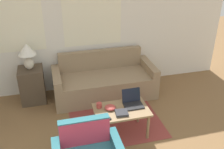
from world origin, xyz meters
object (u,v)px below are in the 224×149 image
Objects in this scene: table_lamp at (27,53)px; snack_bowl at (110,107)px; couch at (104,82)px; laptop at (133,102)px; coffee_table at (121,113)px; book_red at (122,113)px; cup_navy at (99,105)px; tv_remote at (107,117)px.

table_lamp reaches higher than snack_bowl.
laptop is (0.19, -1.15, 0.24)m from couch.
coffee_table is at bearing -159.19° from laptop.
coffee_table is 4.21× the size of book_red.
coffee_table is (-0.01, -1.23, 0.13)m from couch.
couch is 1.17m from cup_navy.
laptop is at bearing -39.51° from table_lamp.
coffee_table is 2.83× the size of laptop.
couch reaches higher than book_red.
couch reaches higher than coffee_table.
laptop is at bearing 39.30° from book_red.
cup_navy is at bearing 174.12° from laptop.
cup_navy is at bearing -50.06° from table_lamp.
book_red reaches higher than coffee_table.
couch is 6.63× the size of laptop.
tv_remote is (-0.45, -0.22, -0.04)m from laptop.
cup_navy reaches higher than tv_remote.
table_lamp is 2.02m from laptop.
coffee_table is 0.30m from tv_remote.
couch is 1.23m from coffee_table.
book_red is at bearing 8.08° from tv_remote.
table_lamp is at bearing 140.49° from laptop.
book_red is (-0.03, -0.11, 0.08)m from coffee_table.
cup_navy is at bearing -106.61° from couch.
cup_navy reaches higher than coffee_table.
snack_bowl is (0.15, -0.08, -0.01)m from cup_navy.
laptop reaches higher than coffee_table.
couch reaches higher than snack_bowl.
coffee_table is 0.24m from laptop.
book_red is 0.22m from tv_remote.
laptop reaches higher than cup_navy.
couch is 1.19m from laptop.
coffee_table is at bearing -17.68° from snack_bowl.
cup_navy is (1.00, -1.20, -0.48)m from table_lamp.
cup_navy is at bearing 139.21° from book_red.
table_lamp is 1.99m from book_red.
coffee_table is 0.19m from snack_bowl.
couch is 1.21m from snack_bowl.
coffee_table is at bearing 30.01° from tv_remote.
book_red is 1.24× the size of tv_remote.
table_lamp is 1.96m from coffee_table.
cup_navy is at bearing 102.65° from tv_remote.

